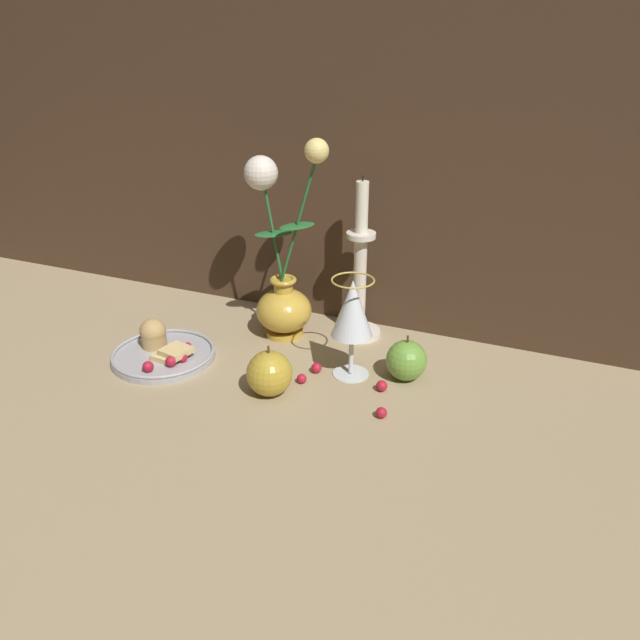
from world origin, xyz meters
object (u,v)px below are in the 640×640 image
object	(u,v)px
plate_with_pastries	(162,350)
wine_glass	(352,312)
vase	(282,280)
apple_near_glass	(406,360)
candlestick	(360,280)
apple_beside_vase	(269,373)

from	to	relation	value
plate_with_pastries	wine_glass	distance (m)	0.36
vase	apple_near_glass	distance (m)	0.28
vase	apple_near_glass	bearing A→B (deg)	-14.65
plate_with_pastries	candlestick	distance (m)	0.38
vase	apple_beside_vase	size ratio (longest dim) A/B	4.33
vase	wine_glass	distance (m)	0.20
wine_glass	apple_near_glass	bearing A→B (deg)	14.60
vase	wine_glass	size ratio (longest dim) A/B	2.15
apple_beside_vase	vase	bearing A→B (deg)	110.00
wine_glass	vase	bearing A→B (deg)	151.92
plate_with_pastries	apple_near_glass	distance (m)	0.44
plate_with_pastries	wine_glass	world-z (taller)	wine_glass
apple_beside_vase	apple_near_glass	distance (m)	0.23
apple_beside_vase	apple_near_glass	size ratio (longest dim) A/B	1.07
wine_glass	apple_near_glass	distance (m)	0.13
vase	candlestick	bearing A→B (deg)	22.69
apple_near_glass	plate_with_pastries	bearing A→B (deg)	-166.77
plate_with_pastries	apple_near_glass	world-z (taller)	apple_near_glass
plate_with_pastries	apple_beside_vase	xyz separation A→B (m)	(0.23, -0.03, 0.02)
candlestick	apple_beside_vase	bearing A→B (deg)	-103.30
vase	apple_beside_vase	world-z (taller)	vase
vase	apple_beside_vase	xyz separation A→B (m)	(0.07, -0.20, -0.08)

